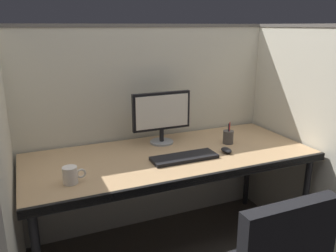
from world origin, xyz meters
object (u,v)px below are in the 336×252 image
Objects in this scene: desk at (172,161)px; monitor_center at (162,114)px; computer_mouse at (226,150)px; keyboard_main at (184,157)px; coffee_mug at (71,175)px; pen_cup at (228,137)px.

monitor_center reaches higher than desk.
monitor_center is at bearing 132.32° from computer_mouse.
desk is at bearing 111.15° from keyboard_main.
desk is at bearing -96.42° from monitor_center.
computer_mouse is 0.76× the size of coffee_mug.
pen_cup is at bearing 11.02° from coffee_mug.
computer_mouse is at bearing -1.65° from keyboard_main.
coffee_mug is (-1.14, -0.22, -0.00)m from pen_cup.
keyboard_main is 2.68× the size of pen_cup.
pen_cup is (0.44, -0.20, -0.17)m from monitor_center.
monitor_center is 2.68× the size of pen_cup.
monitor_center is at bearing 83.58° from desk.
coffee_mug is at bearing -149.10° from monitor_center.
pen_cup is at bearing 5.27° from desk.
monitor_center is 1.00× the size of keyboard_main.
pen_cup reaches higher than keyboard_main.
computer_mouse is 0.20m from pen_cup.
computer_mouse is at bearing 3.56° from coffee_mug.
coffee_mug is (-0.72, -0.07, 0.04)m from keyboard_main.
monitor_center is 3.41× the size of coffee_mug.
pen_cup is 1.27× the size of coffee_mug.
keyboard_main is at bearing 5.81° from coffee_mug.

